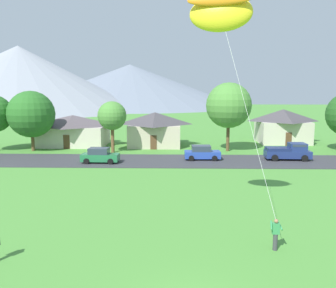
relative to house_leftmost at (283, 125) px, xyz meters
The scene contains 13 objects.
road_strip 22.40m from the house_leftmost, 136.49° to the right, with size 160.00×7.82×0.08m, color #38383D.
mountain_west_ridge 131.57m from the house_leftmost, 108.05° to the left, with size 114.21×114.21×21.30m, color slate.
mountain_central_ridge 119.00m from the house_leftmost, 132.84° to the left, with size 100.88×100.88×25.98m, color #8E939E.
house_leftmost is the anchor object (origin of this frame).
house_left_center 20.28m from the house_leftmost, 169.97° to the right, with size 8.06×7.80×4.99m.
house_right_center 32.50m from the house_leftmost, behind, with size 10.57×7.35×4.56m.
tree_near_left 27.12m from the house_leftmost, 159.00° to the right, with size 3.80×3.80×6.81m.
tree_left_of_center 37.50m from the house_leftmost, 166.57° to the right, with size 6.30×6.30×8.17m.
tree_right_of_center 13.18m from the house_leftmost, 140.12° to the right, with size 6.10×6.10×9.27m.
parked_car_green_west_end 30.47m from the house_leftmost, 146.72° to the right, with size 4.25×2.18×1.68m.
parked_car_blue_mid_west 20.11m from the house_leftmost, 133.20° to the right, with size 4.24×2.16×1.68m.
pickup_truck_navy_west_side 14.94m from the house_leftmost, 103.47° to the right, with size 5.26×2.45×1.99m.
kite_flyer_with_kite 38.82m from the house_leftmost, 112.20° to the right, with size 4.92×4.95×13.70m.
Camera 1 is at (-0.54, -11.22, 8.18)m, focal length 37.43 mm.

